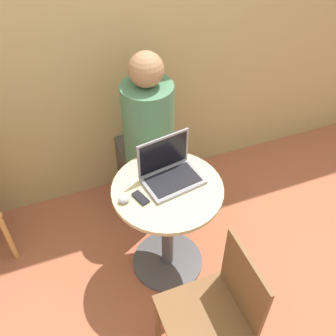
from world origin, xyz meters
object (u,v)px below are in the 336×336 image
(chair_empty, at_px, (216,314))
(person_seated, at_px, (147,148))
(cell_phone, at_px, (141,198))
(laptop, at_px, (170,171))

(chair_empty, distance_m, person_seated, 1.22)
(cell_phone, distance_m, chair_empty, 0.70)
(person_seated, bearing_deg, laptop, -93.35)
(laptop, height_order, cell_phone, laptop)
(cell_phone, height_order, chair_empty, chair_empty)
(laptop, xyz_separation_m, cell_phone, (-0.20, -0.09, -0.05))
(laptop, distance_m, person_seated, 0.57)
(chair_empty, bearing_deg, laptop, 87.51)
(chair_empty, bearing_deg, person_seated, 87.15)
(cell_phone, relative_size, person_seated, 0.09)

